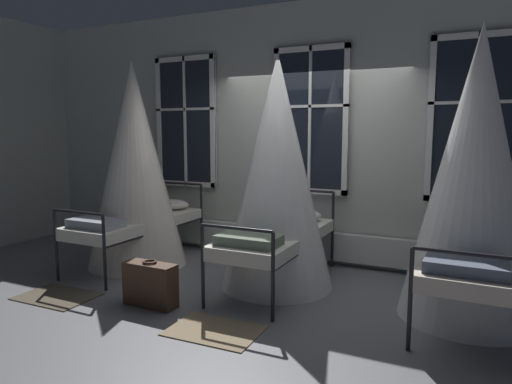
% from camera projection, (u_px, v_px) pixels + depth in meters
% --- Properties ---
extents(ground, '(21.68, 21.68, 0.00)m').
position_uv_depth(ground, '(275.00, 286.00, 5.26)').
color(ground, slate).
extents(back_wall_with_windows, '(9.03, 0.10, 3.41)m').
position_uv_depth(back_wall_with_windows, '(313.00, 134.00, 6.13)').
color(back_wall_with_windows, '#B2B7AD').
rests_on(back_wall_with_windows, ground).
extents(window_bank, '(4.90, 0.10, 2.75)m').
position_uv_depth(window_bank, '(309.00, 179.00, 6.10)').
color(window_bank, black).
rests_on(window_bank, ground).
extents(cot_first, '(1.27, 1.97, 2.63)m').
position_uv_depth(cot_first, '(135.00, 168.00, 5.97)').
color(cot_first, black).
rests_on(cot_first, ground).
extents(cot_second, '(1.27, 1.97, 2.59)m').
position_uv_depth(cot_second, '(277.00, 176.00, 5.14)').
color(cot_second, black).
rests_on(cot_second, ground).
extents(cot_third, '(1.27, 1.98, 2.71)m').
position_uv_depth(cot_third, '(474.00, 180.00, 4.22)').
color(cot_third, black).
rests_on(cot_third, ground).
extents(rug_first, '(0.81, 0.57, 0.01)m').
position_uv_depth(rug_first, '(57.00, 296.00, 4.92)').
color(rug_first, brown).
rests_on(rug_first, ground).
extents(rug_second, '(0.81, 0.58, 0.01)m').
position_uv_depth(rug_second, '(215.00, 330.00, 4.07)').
color(rug_second, '#8E7A5B').
rests_on(rug_second, ground).
extents(suitcase_dark, '(0.56, 0.22, 0.47)m').
position_uv_depth(suitcase_dark, '(150.00, 284.00, 4.64)').
color(suitcase_dark, '#472D1E').
rests_on(suitcase_dark, ground).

